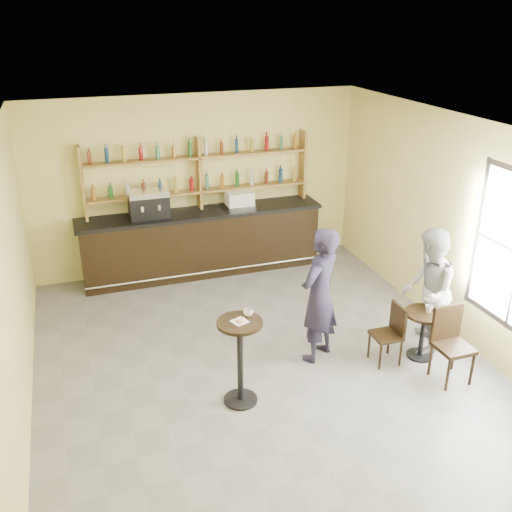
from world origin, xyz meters
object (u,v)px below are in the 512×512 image
object	(u,v)px
pastry_case	(239,199)
espresso_machine	(149,204)
bar_counter	(202,242)
patron_second	(427,292)
chair_west	(386,335)
pedestal_table	(240,362)
man_main	(319,295)
chair_south	(454,347)
cafe_table	(422,335)

from	to	relation	value
pastry_case	espresso_machine	bearing A→B (deg)	170.15
bar_counter	patron_second	distance (m)	4.26
espresso_machine	chair_west	size ratio (longest dim) A/B	0.79
pedestal_table	man_main	world-z (taller)	man_main
bar_counter	chair_south	size ratio (longest dim) A/B	4.35
man_main	pedestal_table	bearing A→B (deg)	-9.26
cafe_table	chair_south	xyz separation A→B (m)	(0.05, -0.60, 0.15)
chair_south	patron_second	xyz separation A→B (m)	(0.09, 0.79, 0.40)
man_main	chair_south	size ratio (longest dim) A/B	1.91
man_main	patron_second	size ratio (longest dim) A/B	1.06
pedestal_table	chair_west	xyz separation A→B (m)	(2.14, 0.19, -0.14)
bar_counter	espresso_machine	distance (m)	1.24
espresso_machine	chair_south	world-z (taller)	espresso_machine
pedestal_table	chair_south	distance (m)	2.78
pedestal_table	patron_second	size ratio (longest dim) A/B	0.63
bar_counter	man_main	xyz separation A→B (m)	(0.83, -3.26, 0.37)
bar_counter	chair_west	xyz separation A→B (m)	(1.67, -3.68, -0.17)
man_main	cafe_table	bearing A→B (deg)	127.09
pedestal_table	cafe_table	world-z (taller)	pedestal_table
chair_west	man_main	bearing A→B (deg)	-116.26
bar_counter	chair_south	bearing A→B (deg)	-62.39
patron_second	cafe_table	bearing A→B (deg)	-0.71
cafe_table	chair_south	distance (m)	0.62
cafe_table	chair_west	distance (m)	0.56
bar_counter	espresso_machine	size ratio (longest dim) A/B	6.57
cafe_table	chair_south	bearing A→B (deg)	-85.24
chair_south	patron_second	distance (m)	0.89
espresso_machine	pastry_case	xyz separation A→B (m)	(1.63, 0.00, -0.09)
pastry_case	cafe_table	bearing A→B (deg)	-77.96
man_main	cafe_table	xyz separation A→B (m)	(1.38, -0.47, -0.61)
pastry_case	pedestal_table	distance (m)	4.13
pastry_case	chair_south	world-z (taller)	pastry_case
pastry_case	patron_second	xyz separation A→B (m)	(1.64, -3.54, -0.43)
bar_counter	cafe_table	size ratio (longest dim) A/B	6.27
espresso_machine	chair_south	bearing A→B (deg)	-53.34
cafe_table	patron_second	world-z (taller)	patron_second
espresso_machine	chair_west	xyz separation A→B (m)	(2.58, -3.68, -1.00)
cafe_table	man_main	bearing A→B (deg)	161.26
man_main	chair_west	distance (m)	1.07
espresso_machine	cafe_table	bearing A→B (deg)	-49.64
man_main	patron_second	xyz separation A→B (m)	(1.52, -0.28, -0.06)
bar_counter	pedestal_table	distance (m)	3.90
bar_counter	patron_second	size ratio (longest dim) A/B	2.42
man_main	chair_west	size ratio (longest dim) A/B	2.26
pedestal_table	patron_second	distance (m)	2.87
bar_counter	pedestal_table	size ratio (longest dim) A/B	3.87
espresso_machine	pedestal_table	bearing A→B (deg)	-83.20
man_main	bar_counter	bearing A→B (deg)	-109.83
espresso_machine	pastry_case	bearing A→B (deg)	0.38
pedestal_table	patron_second	xyz separation A→B (m)	(2.83, 0.33, 0.34)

